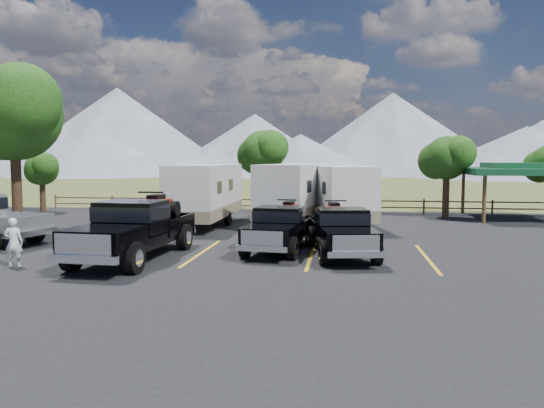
# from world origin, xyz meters

# --- Properties ---
(ground) EXTENTS (320.00, 320.00, 0.00)m
(ground) POSITION_xyz_m (0.00, 0.00, 0.00)
(ground) COLOR #435022
(ground) RESTS_ON ground
(asphalt_lot) EXTENTS (44.00, 34.00, 0.04)m
(asphalt_lot) POSITION_xyz_m (0.00, 3.00, 0.02)
(asphalt_lot) COLOR black
(asphalt_lot) RESTS_ON ground
(stall_lines) EXTENTS (12.12, 5.50, 0.01)m
(stall_lines) POSITION_xyz_m (0.00, 4.00, 0.04)
(stall_lines) COLOR gold
(stall_lines) RESTS_ON asphalt_lot
(tree_big_nw) EXTENTS (5.54, 5.18, 7.84)m
(tree_big_nw) POSITION_xyz_m (-12.55, 9.03, 5.60)
(tree_big_nw) COLOR #2F2212
(tree_big_nw) RESTS_ON ground
(tree_ne_a) EXTENTS (3.11, 2.92, 4.76)m
(tree_ne_a) POSITION_xyz_m (8.97, 17.01, 3.48)
(tree_ne_a) COLOR #2F2212
(tree_ne_a) RESTS_ON ground
(tree_north) EXTENTS (3.46, 3.24, 5.25)m
(tree_north) POSITION_xyz_m (-2.03, 19.02, 3.83)
(tree_north) COLOR #2F2212
(tree_north) RESTS_ON ground
(tree_nw_small) EXTENTS (2.59, 2.43, 3.85)m
(tree_nw_small) POSITION_xyz_m (-16.02, 17.01, 2.78)
(tree_nw_small) COLOR #2F2212
(tree_nw_small) RESTS_ON ground
(rail_fence) EXTENTS (36.12, 0.12, 1.00)m
(rail_fence) POSITION_xyz_m (2.00, 18.50, 0.61)
(rail_fence) COLOR brown
(rail_fence) RESTS_ON ground
(pavilion) EXTENTS (6.20, 6.20, 3.22)m
(pavilion) POSITION_xyz_m (13.00, 17.00, 2.79)
(pavilion) COLOR brown
(pavilion) RESTS_ON ground
(mountain_range) EXTENTS (209.00, 71.00, 20.00)m
(mountain_range) POSITION_xyz_m (-7.63, 105.98, 7.87)
(mountain_range) COLOR slate
(mountain_range) RESTS_ON ground
(rig_left) EXTENTS (2.66, 6.81, 2.24)m
(rig_left) POSITION_xyz_m (-3.95, 2.61, 1.12)
(rig_left) COLOR black
(rig_left) RESTS_ON asphalt_lot
(rig_center) EXTENTS (2.39, 5.65, 1.83)m
(rig_center) POSITION_xyz_m (0.78, 5.03, 0.92)
(rig_center) COLOR black
(rig_center) RESTS_ON asphalt_lot
(rig_right) EXTENTS (2.72, 5.83, 1.87)m
(rig_right) POSITION_xyz_m (3.02, 4.35, 0.94)
(rig_right) COLOR black
(rig_right) RESTS_ON asphalt_lot
(trailer_left) EXTENTS (2.40, 8.91, 3.11)m
(trailer_left) POSITION_xyz_m (-3.81, 11.53, 1.67)
(trailer_left) COLOR silver
(trailer_left) RESTS_ON asphalt_lot
(trailer_center) EXTENTS (3.51, 9.08, 3.14)m
(trailer_center) POSITION_xyz_m (0.64, 12.61, 1.68)
(trailer_center) COLOR silver
(trailer_center) RESTS_ON asphalt_lot
(trailer_right) EXTENTS (3.79, 8.79, 3.05)m
(trailer_right) POSITION_xyz_m (2.91, 12.58, 1.64)
(trailer_right) COLOR silver
(trailer_right) RESTS_ON asphalt_lot
(person_a) EXTENTS (0.63, 0.47, 1.57)m
(person_a) POSITION_xyz_m (-7.26, 0.78, 0.83)
(person_a) COLOR white
(person_a) RESTS_ON asphalt_lot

